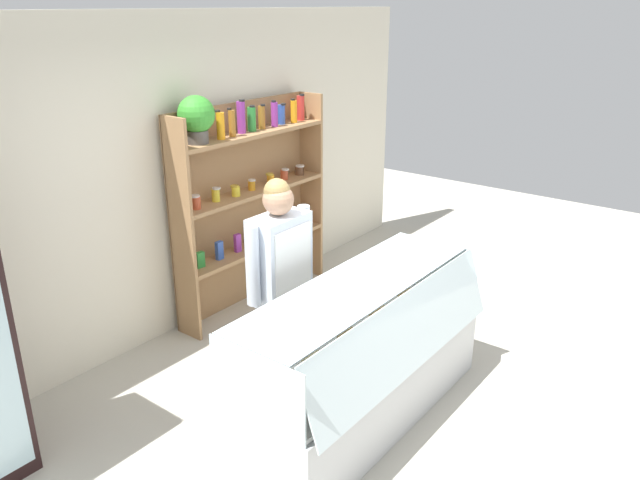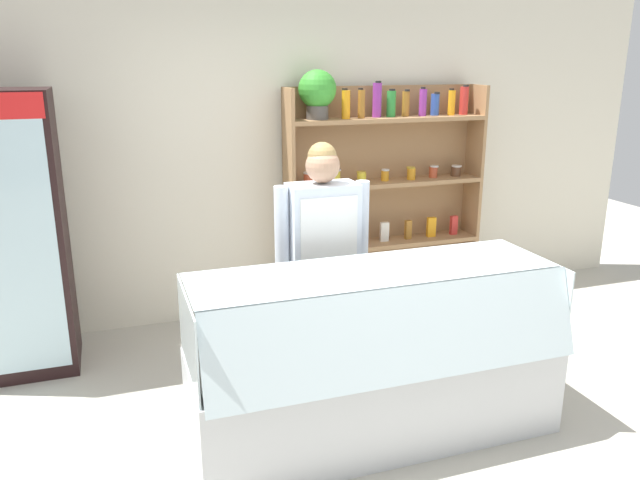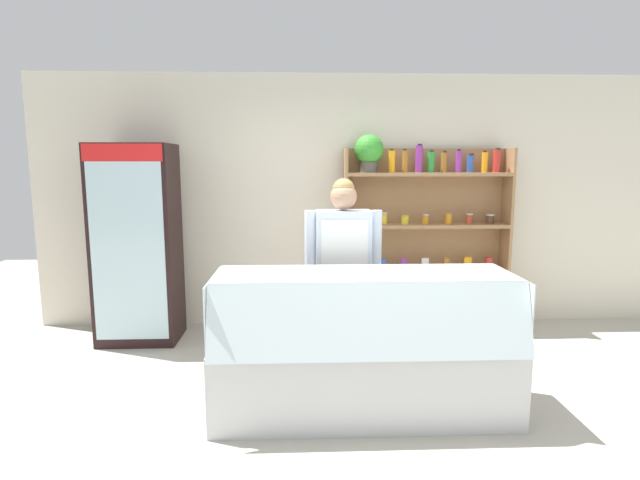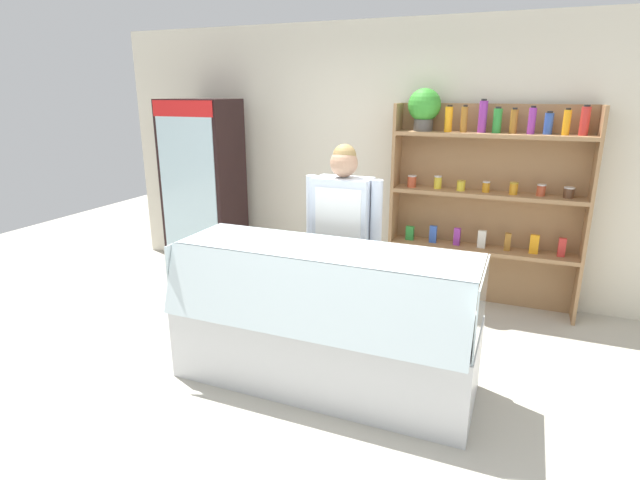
% 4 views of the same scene
% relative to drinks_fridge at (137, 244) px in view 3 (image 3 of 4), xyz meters
% --- Properties ---
extents(ground_plane, '(12.00, 12.00, 0.00)m').
position_rel_drinks_fridge_xyz_m(ground_plane, '(2.17, -1.65, -0.98)').
color(ground_plane, '#B7B2A3').
extents(back_wall, '(6.80, 0.10, 2.70)m').
position_rel_drinks_fridge_xyz_m(back_wall, '(2.17, 0.53, 0.37)').
color(back_wall, silver).
rests_on(back_wall, ground).
extents(drinks_fridge, '(0.76, 0.57, 1.95)m').
position_rel_drinks_fridge_xyz_m(drinks_fridge, '(0.00, 0.00, 0.00)').
color(drinks_fridge, black).
rests_on(drinks_fridge, ground).
extents(shelving_unit, '(1.75, 0.30, 2.06)m').
position_rel_drinks_fridge_xyz_m(shelving_unit, '(2.85, 0.31, 0.21)').
color(shelving_unit, '#9E754C').
rests_on(shelving_unit, ground).
extents(deli_display_case, '(2.10, 0.79, 1.01)m').
position_rel_drinks_fridge_xyz_m(deli_display_case, '(2.04, -1.56, -0.66)').
color(deli_display_case, silver).
rests_on(deli_display_case, ground).
extents(shop_clerk, '(0.63, 0.25, 1.64)m').
position_rel_drinks_fridge_xyz_m(shop_clerk, '(1.96, -0.91, -0.00)').
color(shop_clerk, '#2D2D38').
rests_on(shop_clerk, ground).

